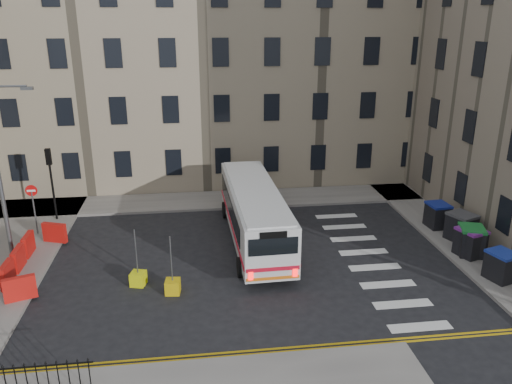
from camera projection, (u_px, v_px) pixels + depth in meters
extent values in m
plane|color=black|center=(285.00, 260.00, 23.79)|extent=(120.00, 120.00, 0.00)
cube|color=slate|center=(165.00, 203.00, 31.09)|extent=(36.00, 3.20, 0.15)
cube|color=slate|center=(427.00, 218.00, 28.60)|extent=(2.40, 26.00, 0.15)
cube|color=gray|center=(148.00, 63.00, 34.83)|extent=(38.00, 10.50, 16.00)
cylinder|color=black|center=(53.00, 192.00, 27.84)|extent=(0.12, 0.12, 3.20)
cube|color=black|center=(48.00, 157.00, 27.17)|extent=(0.28, 0.22, 0.90)
cylinder|color=#595B5E|center=(35.00, 212.00, 26.04)|extent=(0.08, 0.08, 2.40)
cube|color=red|center=(30.00, 185.00, 25.55)|extent=(0.60, 0.04, 0.60)
cube|color=red|center=(7.00, 274.00, 21.15)|extent=(0.25, 1.25, 1.00)
cube|color=red|center=(18.00, 258.00, 22.56)|extent=(0.25, 1.25, 1.00)
cube|color=red|center=(28.00, 244.00, 23.96)|extent=(0.25, 1.25, 1.00)
cube|color=red|center=(55.00, 233.00, 25.29)|extent=(1.26, 0.66, 1.00)
cube|color=red|center=(20.00, 288.00, 20.04)|extent=(1.26, 0.66, 1.00)
cube|color=silver|center=(254.00, 212.00, 25.33)|extent=(2.63, 10.41, 2.35)
cube|color=black|center=(230.00, 206.00, 25.53)|extent=(0.28, 8.28, 0.94)
cube|color=black|center=(275.00, 204.00, 25.88)|extent=(0.28, 8.28, 0.94)
cube|color=black|center=(241.00, 177.00, 30.09)|extent=(2.07, 0.12, 1.03)
cube|color=black|center=(273.00, 247.00, 20.34)|extent=(2.07, 0.12, 0.75)
cube|color=red|center=(231.00, 223.00, 25.34)|extent=(0.31, 10.16, 0.17)
cube|color=red|center=(277.00, 220.00, 25.69)|extent=(0.31, 10.16, 0.17)
cube|color=#FF0C0C|center=(251.00, 276.00, 20.61)|extent=(0.21, 0.06, 0.38)
cube|color=#FF0C0C|center=(295.00, 273.00, 20.88)|extent=(0.21, 0.06, 0.38)
cylinder|color=black|center=(225.00, 210.00, 28.79)|extent=(0.29, 0.95, 0.94)
cylinder|color=black|center=(265.00, 208.00, 29.14)|extent=(0.29, 0.95, 0.94)
cylinder|color=black|center=(240.00, 267.00, 22.12)|extent=(0.29, 0.95, 0.94)
cylinder|color=black|center=(292.00, 264.00, 22.46)|extent=(0.29, 0.95, 0.94)
cube|color=black|center=(501.00, 267.00, 21.59)|extent=(1.26, 1.36, 1.17)
cube|color=navy|center=(503.00, 254.00, 21.38)|extent=(1.32, 1.42, 0.12)
cube|color=black|center=(470.00, 243.00, 23.79)|extent=(1.32, 1.43, 1.23)
cube|color=#6D217D|center=(472.00, 230.00, 23.57)|extent=(1.39, 1.49, 0.13)
cube|color=black|center=(470.00, 242.00, 23.91)|extent=(1.37, 1.48, 1.27)
cube|color=#19742E|center=(472.00, 228.00, 23.68)|extent=(1.44, 1.54, 0.13)
cube|color=black|center=(461.00, 228.00, 25.47)|extent=(1.45, 1.55, 1.30)
cube|color=#3A3A3C|center=(463.00, 215.00, 25.23)|extent=(1.53, 1.62, 0.14)
cube|color=black|center=(437.00, 216.00, 27.11)|extent=(1.08, 1.23, 1.21)
cube|color=navy|center=(439.00, 205.00, 26.89)|extent=(1.14, 1.29, 0.13)
cube|color=#DDE20C|center=(138.00, 279.00, 21.52)|extent=(0.74, 0.74, 0.60)
cube|color=gold|center=(173.00, 287.00, 20.87)|extent=(0.66, 0.66, 0.60)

